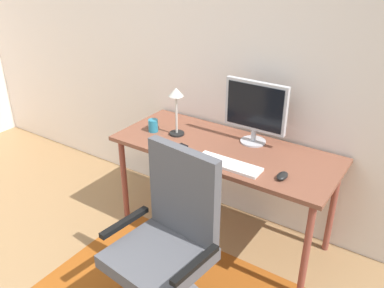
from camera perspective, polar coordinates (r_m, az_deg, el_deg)
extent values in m
cube|color=silver|center=(3.17, 0.17, 13.83)|extent=(6.00, 0.10, 2.60)
cube|color=brown|center=(2.79, 4.56, -0.72)|extent=(1.57, 0.64, 0.03)
cylinder|color=brown|center=(3.17, -9.55, -5.09)|extent=(0.04, 0.04, 0.71)
cylinder|color=brown|center=(2.57, 15.80, -14.43)|extent=(0.04, 0.04, 0.71)
cylinder|color=brown|center=(3.51, -3.81, -1.42)|extent=(0.04, 0.04, 0.71)
cylinder|color=brown|center=(2.98, 19.18, -8.62)|extent=(0.04, 0.04, 0.71)
cylinder|color=#B2B2B7|center=(2.88, 8.61, 0.37)|extent=(0.18, 0.18, 0.01)
cylinder|color=#B2B2B7|center=(2.86, 8.67, 1.27)|extent=(0.04, 0.04, 0.09)
cube|color=#B7B7BC|center=(2.77, 8.98, 5.31)|extent=(0.45, 0.04, 0.34)
cube|color=black|center=(2.76, 8.80, 5.19)|extent=(0.41, 0.00, 0.30)
cube|color=white|center=(2.56, 5.16, -2.86)|extent=(0.43, 0.13, 0.02)
ellipsoid|color=black|center=(2.47, 12.62, -4.42)|extent=(0.06, 0.10, 0.03)
cylinder|color=teal|center=(3.01, -5.50, 2.61)|extent=(0.07, 0.07, 0.09)
cube|color=black|center=(2.76, -2.05, -0.58)|extent=(0.09, 0.15, 0.01)
cylinder|color=black|center=(2.96, -2.16, 1.50)|extent=(0.11, 0.11, 0.01)
cylinder|color=beige|center=(2.90, -2.21, 4.16)|extent=(0.02, 0.02, 0.28)
cone|color=beige|center=(2.84, -2.27, 7.36)|extent=(0.11, 0.11, 0.06)
cylinder|color=slate|center=(2.46, -4.56, -19.47)|extent=(0.06, 0.06, 0.36)
cube|color=#4C4C51|center=(2.31, -4.76, -15.67)|extent=(0.54, 0.54, 0.08)
cube|color=#4C4C51|center=(2.24, -1.20, -6.91)|extent=(0.47, 0.11, 0.55)
cube|color=black|center=(2.39, -9.47, -10.82)|extent=(0.08, 0.34, 0.03)
cube|color=black|center=(2.10, 0.50, -16.62)|extent=(0.08, 0.34, 0.03)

